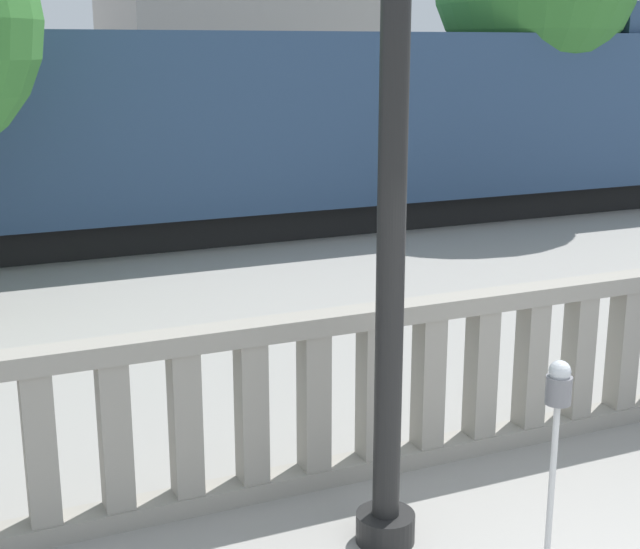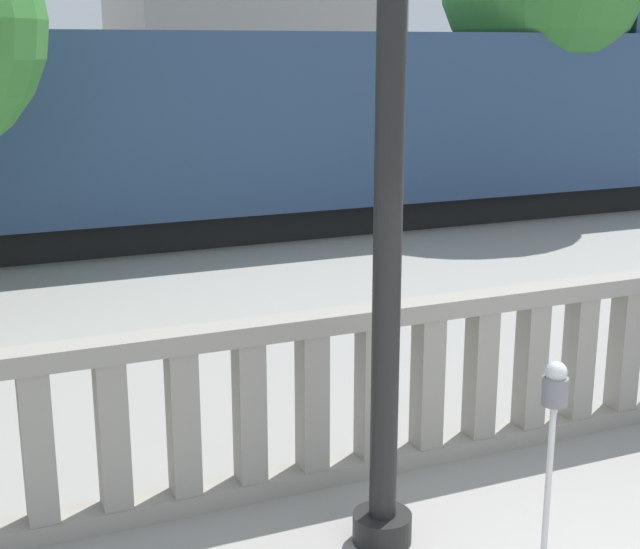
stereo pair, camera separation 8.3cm
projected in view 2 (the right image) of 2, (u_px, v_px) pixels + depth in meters
name	position (u px, v px, depth m)	size (l,w,h in m)	color
balustrade	(427.00, 382.00, 6.97)	(17.42, 0.24, 1.34)	gray
lamppost	(391.00, 43.00, 5.17)	(0.40, 0.40, 6.30)	black
parking_meter	(554.00, 408.00, 5.33)	(0.16, 0.16, 1.42)	silver
train_near	(0.00, 138.00, 14.11)	(29.29, 3.13, 4.06)	black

